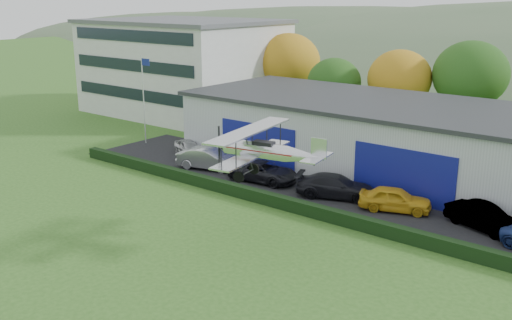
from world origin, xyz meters
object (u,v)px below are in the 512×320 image
Objects in this scene: car_1 at (209,159)px; car_4 at (395,199)px; flagpole at (144,91)px; car_3 at (336,186)px; office_block at (184,66)px; car_5 at (484,217)px; car_0 at (189,148)px; hangar at (440,145)px; biplane at (265,149)px; car_2 at (263,171)px.

car_1 is 1.12× the size of car_4.
flagpole is 21.52m from car_3.
office_block is 41.56m from car_5.
car_3 is at bearing -104.37° from car_1.
car_4 is at bearing -69.58° from car_0.
office_block reaches higher than car_4.
car_3 is (11.09, 0.46, -0.06)m from car_1.
car_3 is at bearing 71.35° from car_4.
office_block is at bearing 121.97° from flagpole.
car_4 is (0.39, -7.80, -1.85)m from hangar.
car_0 is 4.40m from car_1.
biplane is (21.80, -10.62, 0.48)m from flagpole.
flagpole reaches higher than car_4.
hangar reaches higher than car_2.
car_2 is 11.61m from biplane.
car_2 is at bearing -8.32° from flagpole.
flagpole reaches higher than car_1.
hangar reaches higher than car_5.
flagpole is 1.54× the size of car_2.
car_3 reaches higher than car_2.
car_3 is at bearing -27.12° from office_block.
car_0 is at bearing 63.54° from car_3.
hangar is at bearing -56.68° from car_2.
flagpole is 10.98m from car_1.
car_0 is at bearing -5.48° from flagpole.
biplane reaches higher than car_0.
flagpole is at bearing 65.48° from car_4.
car_5 is at bearing -106.58° from car_4.
office_block is 5.29× the size of car_0.
flagpole reaches higher than car_2.
car_2 is 0.99× the size of car_3.
hangar is 25.68m from flagpole.
car_4 is at bearing -4.12° from flagpole.
office_block is 15.33m from flagpole.
car_2 is at bearing 118.33° from biplane.
car_4 reaches higher than car_2.
car_5 is (9.53, 0.48, -0.02)m from car_3.
hangar is 10.43× the size of car_0.
car_3 is at bearing -5.28° from flagpole.
hangar is at bearing -77.39° from car_1.
biplane is at bearing -148.49° from car_2.
car_2 reaches higher than car_0.
hangar is 33.84m from office_block.
car_5 reaches higher than car_2.
hangar is 8.02m from car_4.
car_2 is at bearing -33.17° from office_block.
office_block is 4.64× the size of car_4.
hangar reaches higher than car_3.
car_2 is at bearing -76.03° from car_0.
car_3 reaches higher than car_4.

